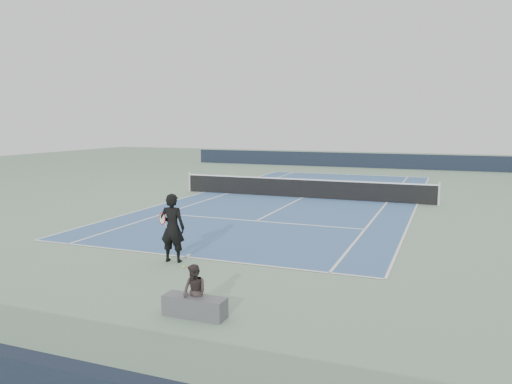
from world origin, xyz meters
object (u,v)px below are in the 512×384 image
(tennis_ball, at_px, (184,267))
(spectator_bench, at_px, (195,299))
(tennis_player, at_px, (172,228))
(tennis_net, at_px, (303,188))

(tennis_ball, relative_size, spectator_bench, 0.05)
(tennis_ball, height_order, spectator_bench, spectator_bench)
(tennis_player, bearing_deg, tennis_ball, -36.85)
(tennis_net, xyz_separation_m, tennis_player, (-0.09, -12.39, 0.43))
(spectator_bench, bearing_deg, tennis_player, 126.69)
(tennis_ball, distance_m, spectator_bench, 3.34)
(tennis_net, distance_m, spectator_bench, 15.77)
(tennis_net, bearing_deg, spectator_bench, -81.61)
(tennis_player, xyz_separation_m, tennis_ball, (0.57, -0.43, -0.91))
(tennis_player, relative_size, spectator_bench, 1.43)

